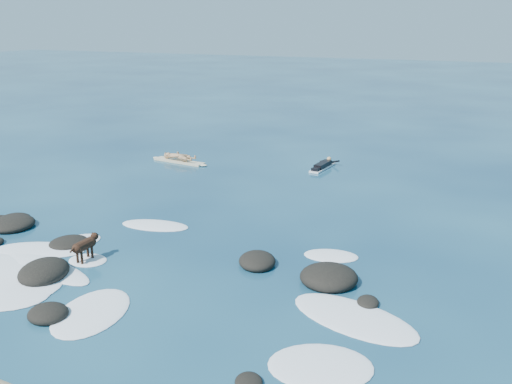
% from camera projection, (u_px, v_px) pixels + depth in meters
% --- Properties ---
extents(ground, '(160.00, 160.00, 0.00)m').
position_uv_depth(ground, '(148.00, 254.00, 16.15)').
color(ground, '#0A2642').
rests_on(ground, ground).
extents(reef_rocks, '(13.67, 6.07, 0.59)m').
position_uv_depth(reef_rocks, '(87.00, 256.00, 15.71)').
color(reef_rocks, black).
rests_on(reef_rocks, ground).
extents(breaking_foam, '(13.62, 7.36, 0.12)m').
position_uv_depth(breaking_foam, '(97.00, 280.00, 14.51)').
color(breaking_foam, white).
rests_on(breaking_foam, ground).
extents(standing_surfer_rig, '(3.11, 0.89, 1.77)m').
position_uv_depth(standing_surfer_rig, '(179.00, 148.00, 26.09)').
color(standing_surfer_rig, beige).
rests_on(standing_surfer_rig, ground).
extents(paddling_surfer_rig, '(0.98, 2.20, 0.38)m').
position_uv_depth(paddling_surfer_rig, '(323.00, 166.00, 25.21)').
color(paddling_surfer_rig, white).
rests_on(paddling_surfer_rig, ground).
extents(dog, '(0.33, 1.17, 0.74)m').
position_uv_depth(dog, '(86.00, 245.00, 15.52)').
color(dog, black).
rests_on(dog, ground).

